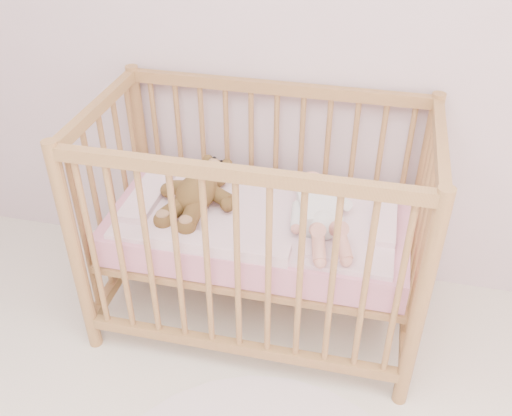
% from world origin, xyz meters
% --- Properties ---
extents(crib, '(1.36, 0.76, 1.00)m').
position_xyz_m(crib, '(-0.14, 1.60, 0.50)').
color(crib, '#A98347').
rests_on(crib, floor).
extents(mattress, '(1.22, 0.62, 0.13)m').
position_xyz_m(mattress, '(-0.14, 1.60, 0.49)').
color(mattress, pink).
rests_on(mattress, crib).
extents(blanket, '(1.10, 0.58, 0.06)m').
position_xyz_m(blanket, '(-0.14, 1.60, 0.56)').
color(blanket, '#F7AABE').
rests_on(blanket, mattress).
extents(baby, '(0.44, 0.62, 0.14)m').
position_xyz_m(baby, '(0.11, 1.58, 0.64)').
color(baby, silver).
rests_on(baby, blanket).
extents(teddy_bear, '(0.42, 0.54, 0.14)m').
position_xyz_m(teddy_bear, '(-0.40, 1.58, 0.65)').
color(teddy_bear, brown).
rests_on(teddy_bear, blanket).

